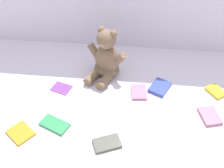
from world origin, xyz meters
name	(u,v)px	position (x,y,z in m)	size (l,w,h in m)	color
ground_plane	(118,86)	(0.00, 0.00, 0.00)	(3.20, 3.20, 0.00)	silver
teddy_bear	(106,59)	(-0.07, 0.10, 0.11)	(0.24, 0.25, 0.29)	#7A6047
book_case_0	(216,92)	(0.53, 0.00, 0.01)	(0.07, 0.10, 0.02)	yellow
book_case_1	(55,124)	(-0.27, -0.31, 0.01)	(0.07, 0.14, 0.01)	#349457
book_case_2	(139,92)	(0.12, -0.05, 0.01)	(0.08, 0.11, 0.01)	#BF6C91
book_case_3	(61,88)	(-0.30, -0.05, 0.00)	(0.08, 0.10, 0.01)	#7E3C97
book_case_4	(210,116)	(0.47, -0.18, 0.01)	(0.08, 0.12, 0.02)	#BE6C89
book_case_5	(21,133)	(-0.42, -0.37, 0.01)	(0.09, 0.11, 0.01)	orange
book_case_6	(160,88)	(0.23, 0.00, 0.01)	(0.09, 0.12, 0.02)	#394CB6
book_case_7	(107,143)	(-0.01, -0.39, 0.01)	(0.08, 0.12, 0.01)	#5A5B50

